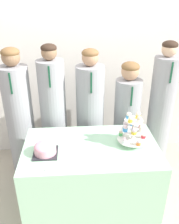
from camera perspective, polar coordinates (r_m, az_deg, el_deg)
The scene contains 10 objects.
wall_back at distance 3.04m, azimuth -1.30°, elevation 13.43°, with size 9.00×0.06×2.70m.
table at distance 2.45m, azimuth 0.33°, elevation -15.75°, with size 1.25×0.75×0.78m.
round_cake at distance 2.13m, azimuth -10.63°, elevation -8.60°, with size 0.21×0.21×0.11m.
cake_knife at distance 1.99m, azimuth -7.86°, elevation -13.04°, with size 0.29×0.11×0.01m.
cupcake_stand at distance 2.21m, azimuth 10.38°, elevation -4.07°, with size 0.28×0.28×0.32m.
student_0 at distance 2.81m, azimuth -16.34°, elevation -2.03°, with size 0.31×0.31×1.57m.
student_1 at distance 2.75m, azimuth -8.54°, elevation -1.59°, with size 0.29×0.29×1.60m.
student_2 at distance 2.76m, azimuth 0.14°, elevation -1.85°, with size 0.31×0.32×1.55m.
student_3 at distance 2.85m, azimuth 8.81°, elevation -2.60°, with size 0.30×0.30×1.40m.
student_4 at distance 2.91m, azimuth 16.55°, elevation -0.53°, with size 0.28×0.28×1.62m.
Camera 1 is at (-0.14, -1.43, 2.04)m, focal length 38.00 mm.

